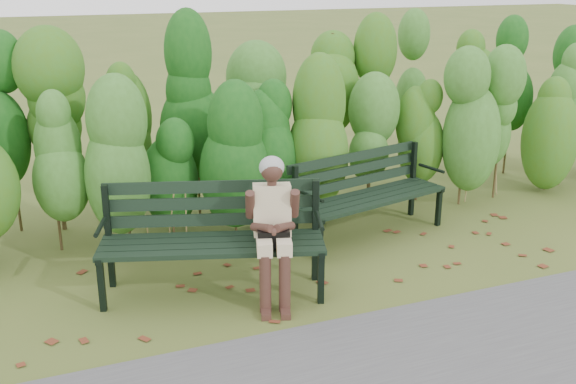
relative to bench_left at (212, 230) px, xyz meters
name	(u,v)px	position (x,y,z in m)	size (l,w,h in m)	color
ground	(301,275)	(0.88, -0.02, -0.59)	(80.00, 80.00, 0.00)	#4C5C25
hedge_band	(240,113)	(0.88, 1.84, 0.67)	(11.04, 1.67, 2.42)	#47381E
leaf_litter	(278,280)	(0.62, -0.06, -0.59)	(6.01, 2.19, 0.01)	brown
bench_left	(212,230)	(0.00, 0.00, 0.00)	(2.11, 1.22, 1.01)	black
bench_right	(365,188)	(1.96, 0.73, -0.05)	(1.91, 1.00, 0.91)	black
seated_woman	(273,220)	(0.46, -0.35, 0.16)	(0.53, 0.75, 1.30)	beige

